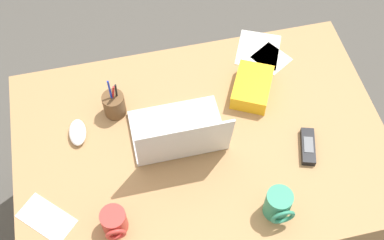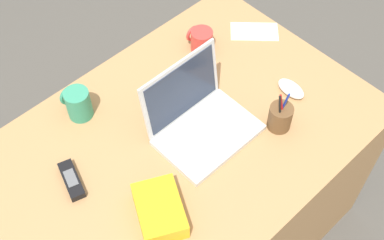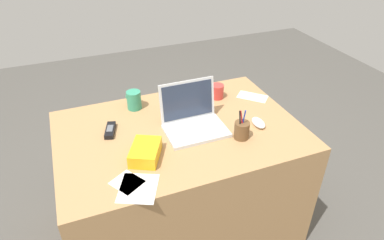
% 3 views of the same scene
% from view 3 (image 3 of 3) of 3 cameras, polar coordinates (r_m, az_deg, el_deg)
% --- Properties ---
extents(ground_plane, '(6.00, 6.00, 0.00)m').
position_cam_3_polar(ground_plane, '(2.28, -1.77, -16.65)').
color(ground_plane, '#4C4944').
extents(desk, '(1.27, 0.86, 0.72)m').
position_cam_3_polar(desk, '(2.02, -1.95, -10.02)').
color(desk, '#A87C4F').
rests_on(desk, ground).
extents(laptop, '(0.31, 0.25, 0.23)m').
position_cam_3_polar(laptop, '(1.77, 0.20, -0.06)').
color(laptop, silver).
rests_on(laptop, desk).
extents(computer_mouse, '(0.06, 0.11, 0.03)m').
position_cam_3_polar(computer_mouse, '(1.85, 11.09, -0.45)').
color(computer_mouse, white).
rests_on(computer_mouse, desk).
extents(coffee_mug_white, '(0.08, 0.09, 0.11)m').
position_cam_3_polar(coffee_mug_white, '(1.97, -9.75, 3.38)').
color(coffee_mug_white, '#338C6B').
rests_on(coffee_mug_white, desk).
extents(coffee_mug_tall, '(0.08, 0.09, 0.09)m').
position_cam_3_polar(coffee_mug_tall, '(2.06, 4.20, 4.86)').
color(coffee_mug_tall, '#C63833').
rests_on(coffee_mug_tall, desk).
extents(cordless_phone, '(0.08, 0.14, 0.03)m').
position_cam_3_polar(cordless_phone, '(1.81, -13.57, -1.69)').
color(cordless_phone, black).
rests_on(cordless_phone, desk).
extents(pen_holder, '(0.08, 0.08, 0.17)m').
position_cam_3_polar(pen_holder, '(1.72, 8.35, -1.67)').
color(pen_holder, brown).
rests_on(pen_holder, desk).
extents(snack_bag, '(0.19, 0.22, 0.06)m').
position_cam_3_polar(snack_bag, '(1.60, -7.83, -5.34)').
color(snack_bag, '#F2AD19').
rests_on(snack_bag, desk).
extents(paper_note_near_laptop, '(0.19, 0.19, 0.00)m').
position_cam_3_polar(paper_note_near_laptop, '(2.12, 10.12, 3.88)').
color(paper_note_near_laptop, white).
rests_on(paper_note_near_laptop, desk).
extents(paper_note_left, '(0.16, 0.16, 0.00)m').
position_cam_3_polar(paper_note_left, '(1.50, -10.84, -10.25)').
color(paper_note_left, white).
rests_on(paper_note_left, desk).
extents(paper_note_right, '(0.22, 0.23, 0.00)m').
position_cam_3_polar(paper_note_right, '(1.47, -9.02, -11.24)').
color(paper_note_right, white).
rests_on(paper_note_right, desk).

